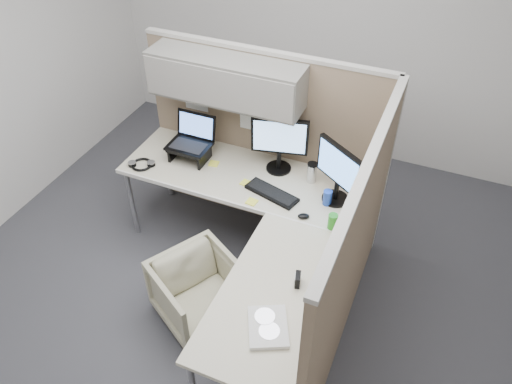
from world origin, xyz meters
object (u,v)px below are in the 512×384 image
at_px(office_chair, 199,289).
at_px(monitor_left, 280,141).
at_px(desk, 252,220).
at_px(keyboard, 272,193).

bearing_deg(office_chair, monitor_left, 18.71).
bearing_deg(desk, monitor_left, 92.46).
relative_size(desk, keyboard, 4.76).
bearing_deg(monitor_left, desk, -100.81).
xyz_separation_m(desk, keyboard, (0.04, 0.27, 0.05)).
xyz_separation_m(desk, monitor_left, (-0.03, 0.59, 0.32)).
bearing_deg(desk, office_chair, -118.48).
relative_size(desk, monitor_left, 4.29).
distance_m(desk, monitor_left, 0.67).
distance_m(desk, office_chair, 0.64).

